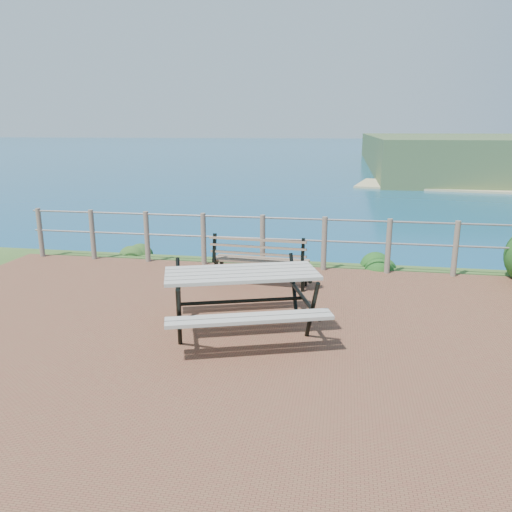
{
  "coord_description": "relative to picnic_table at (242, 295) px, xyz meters",
  "views": [
    {
      "loc": [
        1.49,
        -5.68,
        2.57
      ],
      "look_at": [
        0.23,
        1.34,
        0.75
      ],
      "focal_mm": 35.0,
      "sensor_mm": 36.0,
      "label": 1
    }
  ],
  "objects": [
    {
      "name": "ground",
      "position": [
        -0.25,
        -0.23,
        -0.51
      ],
      "size": [
        10.0,
        7.0,
        0.12
      ],
      "primitive_type": "cube",
      "color": "brown",
      "rests_on": "ground"
    },
    {
      "name": "ocean",
      "position": [
        -0.25,
        199.77,
        -0.51
      ],
      "size": [
        1200.0,
        1200.0,
        0.0
      ],
      "primitive_type": "plane",
      "color": "#156F82",
      "rests_on": "ground"
    },
    {
      "name": "safety_railing",
      "position": [
        -0.25,
        3.12,
        0.06
      ],
      "size": [
        9.4,
        0.1,
        1.0
      ],
      "color": "#6B5B4C",
      "rests_on": "ground"
    },
    {
      "name": "picnic_table",
      "position": [
        0.0,
        0.0,
        0.0
      ],
      "size": [
        2.06,
        1.59,
        0.81
      ],
      "rotation": [
        0.0,
        0.0,
        0.33
      ],
      "color": "#9E998E",
      "rests_on": "ground"
    },
    {
      "name": "park_bench",
      "position": [
        -0.09,
        1.98,
        0.08
      ],
      "size": [
        1.61,
        0.51,
        0.89
      ],
      "rotation": [
        0.0,
        0.0,
        -0.07
      ],
      "color": "brown",
      "rests_on": "ground"
    },
    {
      "name": "shrub_lip_west",
      "position": [
        -3.16,
        3.78,
        -0.51
      ],
      "size": [
        0.73,
        0.73,
        0.46
      ],
      "primitive_type": "ellipsoid",
      "color": "#2A501E",
      "rests_on": "ground"
    },
    {
      "name": "shrub_lip_east",
      "position": [
        2.04,
        3.59,
        -0.51
      ],
      "size": [
        0.67,
        0.67,
        0.37
      ],
      "primitive_type": "ellipsoid",
      "color": "#164816",
      "rests_on": "ground"
    }
  ]
}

